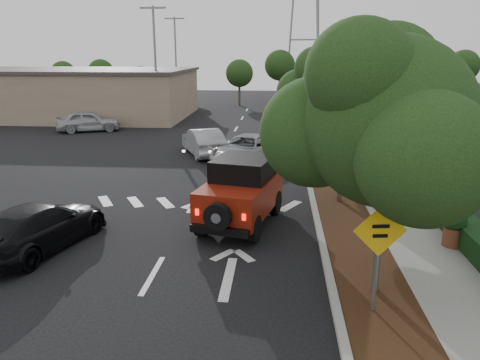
# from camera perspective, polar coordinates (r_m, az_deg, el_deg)

# --- Properties ---
(ground) EXTENTS (120.00, 120.00, 0.00)m
(ground) POSITION_cam_1_polar(r_m,az_deg,el_deg) (12.72, -10.61, -11.34)
(ground) COLOR black
(ground) RESTS_ON ground
(curb) EXTENTS (0.20, 70.00, 0.15)m
(curb) POSITION_cam_1_polar(r_m,az_deg,el_deg) (23.64, 7.99, 1.58)
(curb) COLOR #9E9B93
(curb) RESTS_ON ground
(planting_strip) EXTENTS (1.80, 70.00, 0.12)m
(planting_strip) POSITION_cam_1_polar(r_m,az_deg,el_deg) (23.72, 10.40, 1.48)
(planting_strip) COLOR black
(planting_strip) RESTS_ON ground
(sidewalk) EXTENTS (2.00, 70.00, 0.12)m
(sidewalk) POSITION_cam_1_polar(r_m,az_deg,el_deg) (23.99, 14.92, 1.37)
(sidewalk) COLOR gray
(sidewalk) RESTS_ON ground
(hedge) EXTENTS (0.80, 70.00, 0.80)m
(hedge) POSITION_cam_1_polar(r_m,az_deg,el_deg) (24.20, 18.24, 2.06)
(hedge) COLOR black
(hedge) RESTS_ON ground
(commercial_building) EXTENTS (22.00, 12.00, 4.00)m
(commercial_building) POSITION_cam_1_polar(r_m,az_deg,el_deg) (45.36, -20.63, 9.82)
(commercial_building) COLOR #86715D
(commercial_building) RESTS_ON ground
(transmission_tower) EXTENTS (7.00, 4.00, 28.00)m
(transmission_tower) POSITION_cam_1_polar(r_m,az_deg,el_deg) (59.26, 7.55, 9.81)
(transmission_tower) COLOR slate
(transmission_tower) RESTS_ON ground
(street_tree_near) EXTENTS (3.80, 3.80, 5.92)m
(street_tree_near) POSITION_cam_1_polar(r_m,az_deg,el_deg) (12.10, 15.96, -13.17)
(street_tree_near) COLOR black
(street_tree_near) RESTS_ON ground
(street_tree_mid) EXTENTS (3.20, 3.20, 5.32)m
(street_tree_mid) POSITION_cam_1_polar(r_m,az_deg,el_deg) (18.48, 11.96, -2.80)
(street_tree_mid) COLOR black
(street_tree_mid) RESTS_ON ground
(street_tree_far) EXTENTS (3.40, 3.40, 5.62)m
(street_tree_far) POSITION_cam_1_polar(r_m,az_deg,el_deg) (24.70, 10.18, 1.91)
(street_tree_far) COLOR black
(street_tree_far) RESTS_ON ground
(light_pole_a) EXTENTS (2.00, 0.22, 9.00)m
(light_pole_a) POSITION_cam_1_polar(r_m,az_deg,el_deg) (38.60, -9.93, 6.75)
(light_pole_a) COLOR slate
(light_pole_a) RESTS_ON ground
(light_pole_b) EXTENTS (2.00, 0.22, 9.00)m
(light_pole_b) POSITION_cam_1_polar(r_m,az_deg,el_deg) (50.40, -7.63, 8.83)
(light_pole_b) COLOR slate
(light_pole_b) RESTS_ON ground
(red_jeep) EXTENTS (2.80, 4.59, 2.25)m
(red_jeep) POSITION_cam_1_polar(r_m,az_deg,el_deg) (15.78, 0.35, -1.25)
(red_jeep) COLOR black
(red_jeep) RESTS_ON ground
(silver_suv_ahead) EXTENTS (4.14, 5.62, 1.42)m
(silver_suv_ahead) POSITION_cam_1_polar(r_m,az_deg,el_deg) (24.69, 0.87, 3.83)
(silver_suv_ahead) COLOR #929398
(silver_suv_ahead) RESTS_ON ground
(black_suv_oncoming) EXTENTS (3.02, 5.09, 1.38)m
(black_suv_oncoming) POSITION_cam_1_polar(r_m,az_deg,el_deg) (15.06, -23.31, -5.21)
(black_suv_oncoming) COLOR black
(black_suv_oncoming) RESTS_ON ground
(silver_sedan_oncoming) EXTENTS (3.27, 4.82, 1.50)m
(silver_sedan_oncoming) POSITION_cam_1_polar(r_m,az_deg,el_deg) (26.53, -4.47, 4.69)
(silver_sedan_oncoming) COLOR #999BA0
(silver_sedan_oncoming) RESTS_ON ground
(parked_suv) EXTENTS (4.80, 3.32, 1.52)m
(parked_suv) POSITION_cam_1_polar(r_m,az_deg,el_deg) (36.06, -18.01, 6.85)
(parked_suv) COLOR #ABAFB3
(parked_suv) RESTS_ON ground
(speed_hump_sign) EXTENTS (1.15, 0.18, 2.47)m
(speed_hump_sign) POSITION_cam_1_polar(r_m,az_deg,el_deg) (10.47, 16.58, -7.49)
(speed_hump_sign) COLOR slate
(speed_hump_sign) RESTS_ON ground
(terracotta_planter) EXTENTS (0.71, 0.71, 1.24)m
(terracotta_planter) POSITION_cam_1_polar(r_m,az_deg,el_deg) (15.08, 24.67, -4.76)
(terracotta_planter) COLOR brown
(terracotta_planter) RESTS_ON ground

